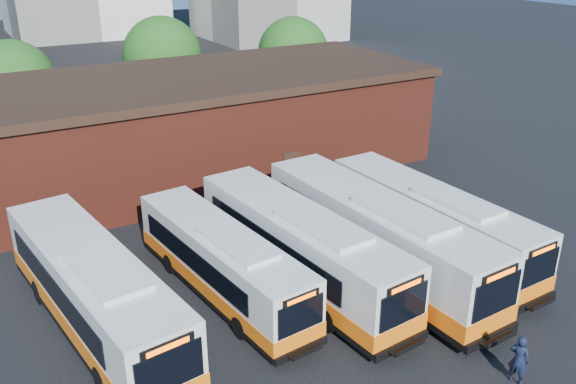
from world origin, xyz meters
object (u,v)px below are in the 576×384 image
bus_farwest (95,295)px  bus_west (223,265)px  bus_midwest (300,251)px  bus_east (431,224)px  bus_mideast (376,239)px  transit_worker (519,360)px

bus_farwest → bus_west: bus_farwest is taller
bus_midwest → bus_east: (6.93, -0.71, -0.06)m
bus_farwest → bus_mideast: (12.21, -1.79, 0.09)m
bus_farwest → bus_east: size_ratio=1.05×
bus_mideast → bus_east: bus_mideast is taller
bus_west → bus_mideast: bus_mideast is taller
bus_farwest → transit_worker: bearing=-48.4°
bus_mideast → bus_midwest: bearing=162.1°
bus_farwest → bus_west: bearing=-7.5°
bus_west → transit_worker: bus_west is taller
bus_farwest → transit_worker: (11.92, -10.31, -0.68)m
bus_mideast → bus_west: bearing=162.2°
bus_west → bus_mideast: size_ratio=0.83×
bus_east → transit_worker: bus_east is taller
bus_farwest → bus_west: 5.39m
bus_midwest → bus_mideast: 3.59m
bus_east → bus_mideast: bearing=-179.3°
bus_farwest → bus_west: size_ratio=1.14×
bus_midwest → transit_worker: bearing=-76.7°
bus_midwest → bus_mideast: bus_mideast is taller
bus_midwest → transit_worker: 9.98m
bus_west → bus_midwest: bus_midwest is taller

